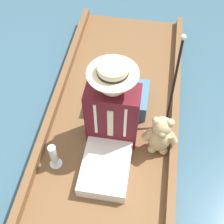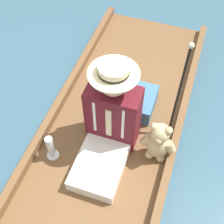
# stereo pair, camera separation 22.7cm
# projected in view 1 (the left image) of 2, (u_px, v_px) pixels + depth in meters

# --- Properties ---
(ground_plane) EXTENTS (16.00, 16.00, 0.00)m
(ground_plane) POSITION_uv_depth(u_px,v_px,m) (107.00, 153.00, 2.61)
(ground_plane) COLOR #385B70
(punt_boat) EXTENTS (1.10, 3.38, 0.20)m
(punt_boat) POSITION_uv_depth(u_px,v_px,m) (107.00, 149.00, 2.55)
(punt_boat) COLOR brown
(punt_boat) RESTS_ON ground_plane
(seat_cushion) EXTENTS (0.49, 0.34, 0.16)m
(seat_cushion) POSITION_uv_depth(u_px,v_px,m) (120.00, 97.00, 2.72)
(seat_cushion) COLOR teal
(seat_cushion) RESTS_ON punt_boat
(seated_person) EXTENTS (0.39, 0.73, 0.80)m
(seated_person) POSITION_uv_depth(u_px,v_px,m) (111.00, 121.00, 2.29)
(seated_person) COLOR white
(seated_person) RESTS_ON punt_boat
(teddy_bear) EXTENTS (0.28, 0.16, 0.40)m
(teddy_bear) POSITION_uv_depth(u_px,v_px,m) (160.00, 136.00, 2.35)
(teddy_bear) COLOR tan
(teddy_bear) RESTS_ON punt_boat
(wine_glass) EXTENTS (0.10, 0.10, 0.24)m
(wine_glass) POSITION_uv_depth(u_px,v_px,m) (53.00, 155.00, 2.31)
(wine_glass) COLOR silver
(wine_glass) RESTS_ON punt_boat
(walking_cane) EXTENTS (0.04, 0.21, 0.84)m
(walking_cane) POSITION_uv_depth(u_px,v_px,m) (175.00, 78.00, 2.30)
(walking_cane) COLOR black
(walking_cane) RESTS_ON punt_boat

